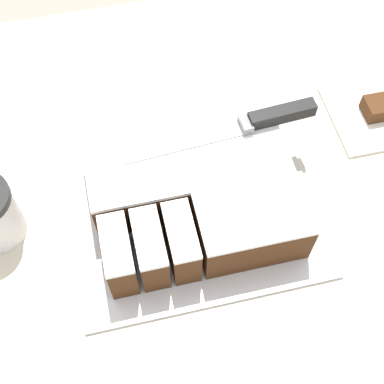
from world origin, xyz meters
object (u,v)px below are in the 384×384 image
Objects in this scene: cake at (194,190)px; knife at (257,121)px; brownie at (377,108)px; cake_board at (192,207)px.

knife reaches higher than cake.
knife is (0.11, 0.07, 0.05)m from cake.
cake is at bearing -163.11° from brownie.
cake_board is at bearing -140.69° from cake.
knife is (0.12, 0.07, 0.10)m from cake_board.
knife is 0.26m from brownie.
brownie is (0.36, 0.11, -0.03)m from cake.
cake reaches higher than cake_board.
cake_board is 1.26× the size of knife.
brownie is at bearing 16.89° from cake.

